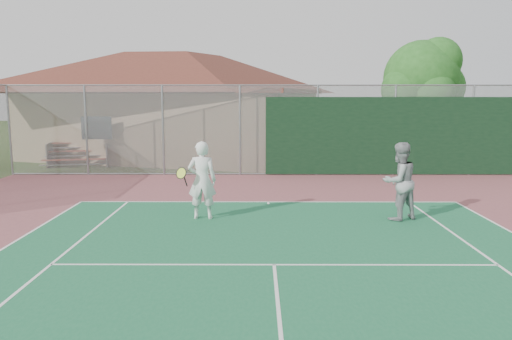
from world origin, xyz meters
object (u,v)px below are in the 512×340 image
(bleachers, at_px, (79,153))
(player_grey_back, at_px, (399,182))
(clubhouse, at_px, (176,95))
(tree, at_px, (423,81))
(player_white_front, at_px, (202,181))

(bleachers, bearing_deg, player_grey_back, -52.59)
(clubhouse, distance_m, tree, 12.16)
(tree, xyz_separation_m, player_grey_back, (-4.25, -11.55, -2.82))
(bleachers, relative_size, tree, 0.52)
(clubhouse, bearing_deg, player_white_front, -61.73)
(clubhouse, xyz_separation_m, bleachers, (-3.80, -3.61, -2.59))
(player_white_front, bearing_deg, tree, -126.74)
(clubhouse, xyz_separation_m, tree, (11.98, -1.93, 0.66))
(tree, bearing_deg, bleachers, -173.95)
(player_white_front, xyz_separation_m, player_grey_back, (4.93, -0.09, -0.01))
(player_grey_back, bearing_deg, bleachers, -65.43)
(clubhouse, xyz_separation_m, player_white_front, (2.81, -13.40, -2.15))
(tree, height_order, player_white_front, tree)
(clubhouse, distance_m, player_white_front, 13.86)
(player_white_front, height_order, player_grey_back, player_white_front)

